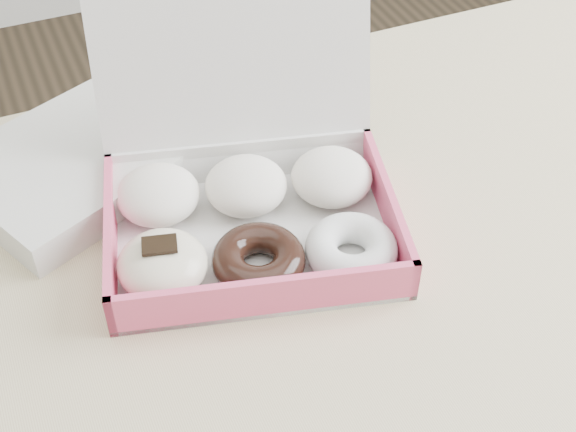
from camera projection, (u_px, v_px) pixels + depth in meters
name	position (u px, v px, depth m)	size (l,w,h in m)	color
table	(304.00, 365.00, 0.76)	(1.20, 0.80, 0.75)	tan
donut_box	(247.00, 204.00, 0.76)	(0.32, 0.31, 0.20)	silver
newspapers	(77.00, 164.00, 0.83)	(0.23, 0.18, 0.04)	silver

